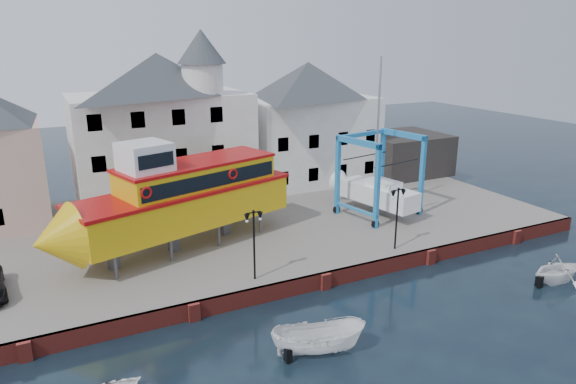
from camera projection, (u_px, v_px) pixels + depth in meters
name	position (u px, v px, depth m)	size (l,w,h in m)	color
ground	(325.00, 289.00, 30.55)	(140.00, 140.00, 0.00)	black
hardstanding	(254.00, 223.00, 39.85)	(44.00, 22.00, 1.00)	#67625B
quay_wall	(324.00, 280.00, 30.50)	(44.00, 0.47, 1.00)	maroon
building_white_main	(163.00, 126.00, 42.16)	(14.00, 8.30, 14.00)	silver
building_white_right	(308.00, 123.00, 48.77)	(12.00, 8.00, 11.20)	silver
shed_dark	(403.00, 154.00, 52.33)	(8.00, 7.00, 4.00)	black
lamp_post_left	(254.00, 227.00, 28.68)	(1.12, 0.32, 4.20)	black
lamp_post_right	(398.00, 203.00, 32.92)	(1.12, 0.32, 4.20)	black
tour_boat	(171.00, 199.00, 32.66)	(17.32, 8.75, 7.35)	#59595E
travel_lift	(372.00, 187.00, 40.51)	(6.39, 8.23, 12.07)	#1E7AC7
motorboat_a	(318.00, 353.00, 24.33)	(1.69, 4.50, 1.74)	white
motorboat_c	(556.00, 282.00, 31.39)	(3.20, 3.70, 1.95)	white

